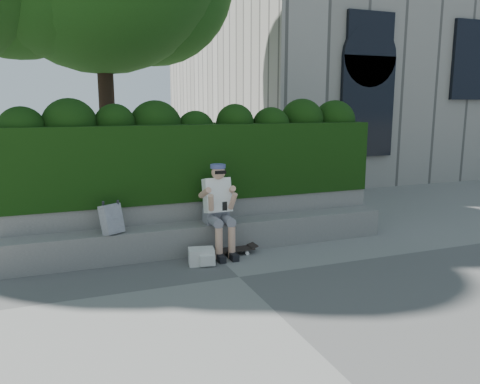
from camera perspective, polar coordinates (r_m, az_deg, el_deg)
name	(u,v)px	position (r m, az deg, el deg)	size (l,w,h in m)	color
ground	(239,277)	(6.32, -0.13, -10.32)	(80.00, 80.00, 0.00)	slate
bench_ledge	(210,236)	(7.37, -3.62, -5.42)	(6.00, 0.45, 0.45)	gray
planter_wall	(202,220)	(7.77, -4.69, -3.45)	(6.00, 0.50, 0.75)	gray
hedge	(197,160)	(7.81, -5.27, 3.89)	(6.00, 1.00, 1.20)	black
person	(218,205)	(7.09, -2.64, -1.65)	(0.40, 0.76, 1.38)	slate
skateboard	(226,251)	(7.14, -1.67, -7.18)	(0.87, 0.23, 0.09)	black
backpack_plaid	(112,219)	(6.88, -15.39, -3.21)	(0.29, 0.15, 0.42)	#B8B9BE
backpack_ground	(201,256)	(6.78, -4.73, -7.84)	(0.36, 0.25, 0.23)	silver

